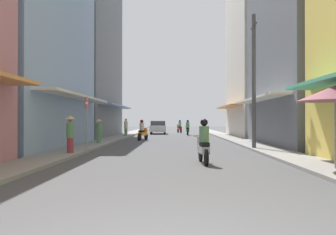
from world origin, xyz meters
The scene contains 18 objects.
ground_plane centered at (0.00, 21.98, 0.00)m, with size 114.29×114.29×0.00m, color #4C4C4F.
sidewalk_left centered at (-4.79, 21.98, 0.06)m, with size 1.68×59.95×0.12m, color gray.
sidewalk_right centered at (4.79, 21.98, 0.06)m, with size 1.68×59.95×0.12m, color gray.
building_left_mid centered at (-8.62, 14.49, 5.17)m, with size 7.05×11.16×10.34m.
building_left_far centered at (-8.62, 26.68, 7.35)m, with size 7.05×12.35×14.70m.
building_right_mid centered at (8.62, 16.66, 7.97)m, with size 7.05×10.43×15.95m.
building_right_far centered at (8.62, 27.70, 8.18)m, with size 7.05×9.80×16.37m.
motorbike_silver centered at (1.12, 8.04, 0.70)m, with size 0.55×1.81×1.58m.
motorbike_red centered at (0.70, 37.04, 0.70)m, with size 0.68×1.77×1.58m.
motorbike_green centered at (1.43, 30.62, 0.70)m, with size 0.55×1.81×1.58m.
motorbike_orange centered at (-2.30, 21.56, 0.70)m, with size 0.74×1.75×1.58m.
parked_car centered at (-1.76, 33.97, 0.74)m, with size 1.90×4.16×1.45m.
pedestrian_midway centered at (-4.53, 16.78, 0.91)m, with size 0.44×0.44×1.61m.
pedestrian_crossing centered at (-4.32, 26.75, 0.84)m, with size 0.34×0.34×1.69m.
pedestrian_foreground centered at (-4.41, 10.71, 0.98)m, with size 0.44×0.44×1.73m.
vendor_umbrella centered at (4.83, 6.18, 2.32)m, with size 2.18×2.18×2.54m.
utility_pole centered at (4.20, 13.61, 3.57)m, with size 0.20×1.20×6.99m.
street_sign_no_entry centered at (-4.10, 12.22, 1.72)m, with size 0.07×0.60×2.65m.
Camera 1 is at (0.12, -3.79, 1.53)m, focal length 36.03 mm.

